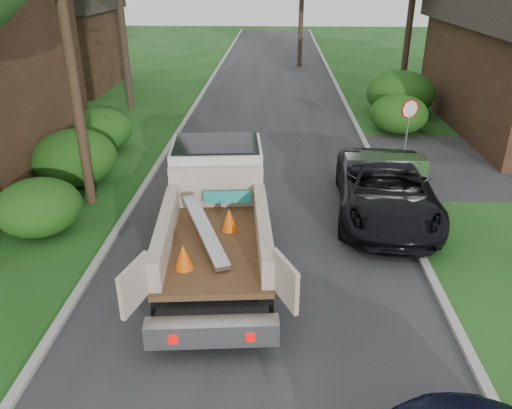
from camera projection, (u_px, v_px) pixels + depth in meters
The scene contains 14 objects.
ground at pixel (258, 300), 11.15m from camera, with size 120.00×120.00×0.00m, color #184513.
road at pixel (268, 152), 20.18m from camera, with size 8.00×90.00×0.02m, color #28282B.
curb_left at pixel (167, 150), 20.32m from camera, with size 0.20×90.00×0.12m, color #9E9E99.
curb_right at pixel (370, 152), 20.00m from camera, with size 0.20×90.00×0.12m, color #9E9E99.
stop_sign at pixel (409, 118), 18.33m from camera, with size 0.71×0.32×2.48m.
utility_pole at pixel (66, 31), 13.66m from camera, with size 2.42×1.25×10.00m.
house_left_far at pixel (50, 36), 30.25m from camera, with size 7.56×7.56×6.00m.
hedge_left_a at pixel (38, 207), 13.77m from camera, with size 2.34×2.34×1.53m, color #154510.
hedge_left_b at pixel (74, 158), 16.87m from camera, with size 2.86×2.86×1.87m, color #154510.
hedge_left_c at pixel (99, 130), 20.08m from camera, with size 2.60×2.60×1.70m, color #154510.
hedge_right_a at pixel (399, 114), 22.31m from camera, with size 2.60×2.60×1.70m, color #154510.
hedge_right_b at pixel (400, 93), 24.89m from camera, with size 3.38×3.38×2.21m, color #154510.
flatbed_truck at pixel (216, 201), 12.69m from camera, with size 3.33×6.87×2.52m.
black_pickup at pixel (386, 189), 14.72m from camera, with size 2.77×6.00×1.67m, color black.
Camera 1 is at (0.34, -9.16, 6.70)m, focal length 35.00 mm.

